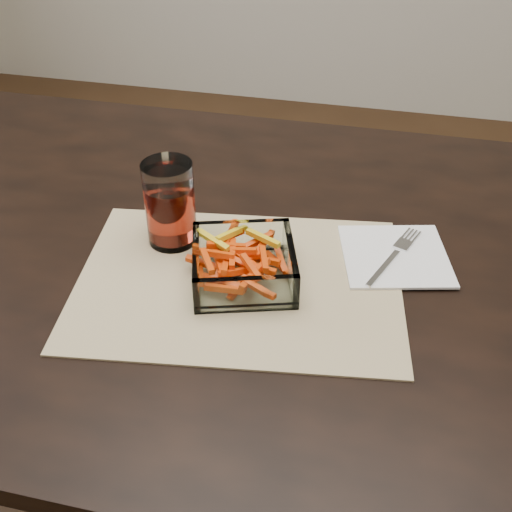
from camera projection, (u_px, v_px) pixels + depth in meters
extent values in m
cube|color=black|center=(280.00, 261.00, 0.96)|extent=(1.60, 0.90, 0.03)
cylinder|color=black|center=(24.00, 252.00, 1.60)|extent=(0.06, 0.06, 0.72)
cube|color=tan|center=(239.00, 281.00, 0.90)|extent=(0.49, 0.39, 0.00)
cube|color=white|center=(244.00, 277.00, 0.89)|extent=(0.17, 0.17, 0.01)
cube|color=white|center=(241.00, 237.00, 0.93)|extent=(0.13, 0.05, 0.05)
cube|color=white|center=(246.00, 294.00, 0.83)|extent=(0.13, 0.05, 0.05)
cube|color=white|center=(197.00, 266.00, 0.88)|extent=(0.05, 0.13, 0.05)
cube|color=white|center=(290.00, 262.00, 0.88)|extent=(0.05, 0.13, 0.05)
cylinder|color=white|center=(170.00, 203.00, 0.93)|extent=(0.07, 0.07, 0.13)
cylinder|color=#A12517|center=(171.00, 212.00, 0.94)|extent=(0.06, 0.06, 0.08)
cube|color=white|center=(395.00, 256.00, 0.94)|extent=(0.18, 0.18, 0.00)
cube|color=silver|center=(383.00, 268.00, 0.91)|extent=(0.04, 0.09, 0.00)
cube|color=silver|center=(403.00, 244.00, 0.95)|extent=(0.03, 0.03, 0.00)
cube|color=silver|center=(406.00, 233.00, 0.98)|extent=(0.01, 0.03, 0.00)
cube|color=silver|center=(409.00, 234.00, 0.97)|extent=(0.01, 0.03, 0.00)
cube|color=silver|center=(413.00, 236.00, 0.97)|extent=(0.01, 0.03, 0.00)
cube|color=silver|center=(416.00, 237.00, 0.97)|extent=(0.01, 0.03, 0.00)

